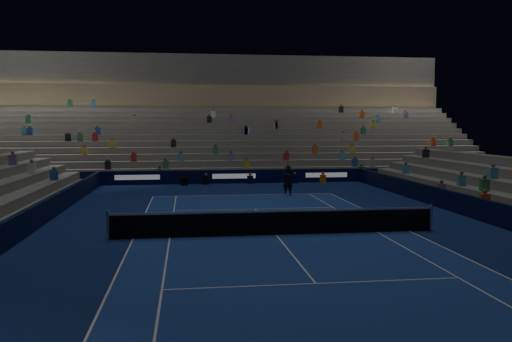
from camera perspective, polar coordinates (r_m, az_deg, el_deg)
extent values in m
plane|color=#0D1E52|center=(20.67, 2.19, -6.98)|extent=(90.00, 90.00, 0.00)
cube|color=navy|center=(20.67, 2.19, -6.96)|extent=(10.97, 23.77, 0.01)
cube|color=black|center=(38.77, -2.42, -0.61)|extent=(44.00, 0.25, 1.00)
cube|color=black|center=(24.16, 25.58, -4.52)|extent=(0.25, 37.00, 1.00)
cube|color=black|center=(21.24, -24.70, -5.74)|extent=(0.25, 37.00, 1.00)
cube|color=slate|center=(39.78, -2.55, -0.83)|extent=(44.00, 1.00, 0.50)
cube|color=slate|center=(40.75, -2.67, -0.34)|extent=(44.00, 1.00, 1.00)
cube|color=slate|center=(41.72, -2.79, 0.13)|extent=(44.00, 1.00, 1.50)
cube|color=slate|center=(42.70, -2.90, 0.58)|extent=(44.00, 1.00, 2.00)
cube|color=slate|center=(43.67, -3.01, 1.00)|extent=(44.00, 1.00, 2.50)
cube|color=slate|center=(44.65, -3.11, 1.41)|extent=(44.00, 1.00, 3.00)
cube|color=slate|center=(45.63, -3.21, 1.80)|extent=(44.00, 1.00, 3.50)
cube|color=slate|center=(46.61, -3.30, 2.18)|extent=(44.00, 1.00, 4.00)
cube|color=slate|center=(47.60, -3.39, 2.54)|extent=(44.00, 1.00, 4.50)
cube|color=slate|center=(48.58, -3.48, 2.88)|extent=(44.00, 1.00, 5.00)
cube|color=slate|center=(49.57, -3.56, 3.21)|extent=(44.00, 1.00, 5.50)
cube|color=slate|center=(50.56, -3.64, 3.53)|extent=(44.00, 1.00, 6.00)
cube|color=#967F5C|center=(51.72, -3.75, 8.11)|extent=(44.00, 0.60, 2.20)
cube|color=#4F4F4D|center=(53.32, -3.87, 10.81)|extent=(44.00, 2.40, 3.00)
cylinder|color=#B2B2B7|center=(20.50, -15.82, -5.70)|extent=(0.10, 0.10, 1.10)
cylinder|color=#B2B2B7|center=(22.53, 18.52, -4.81)|extent=(0.10, 0.10, 1.10)
cube|color=black|center=(20.58, 2.20, -5.75)|extent=(12.80, 0.03, 0.90)
cube|color=white|center=(20.50, 2.20, -4.41)|extent=(12.80, 0.04, 0.08)
imported|color=black|center=(31.93, 3.47, -1.16)|extent=(0.74, 0.63, 1.74)
cube|color=black|center=(37.88, -7.82, -1.08)|extent=(0.49, 0.59, 0.62)
cylinder|color=black|center=(37.40, -7.83, -0.87)|extent=(0.18, 0.36, 0.16)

